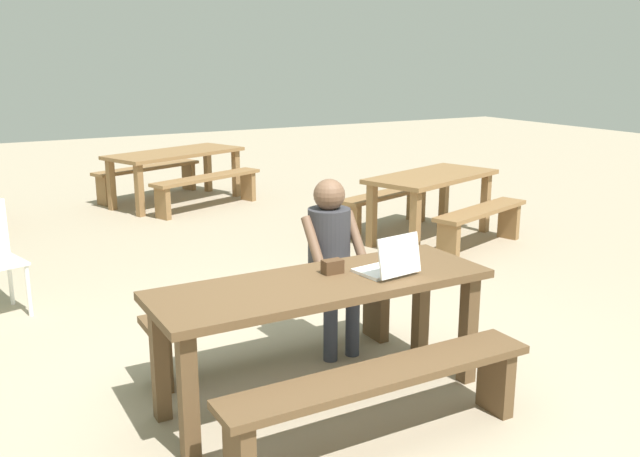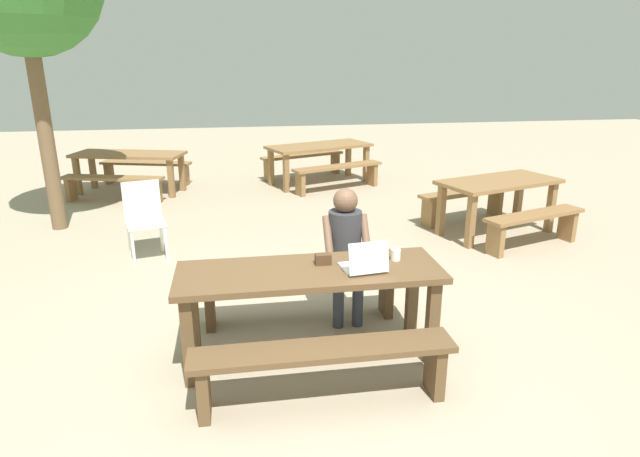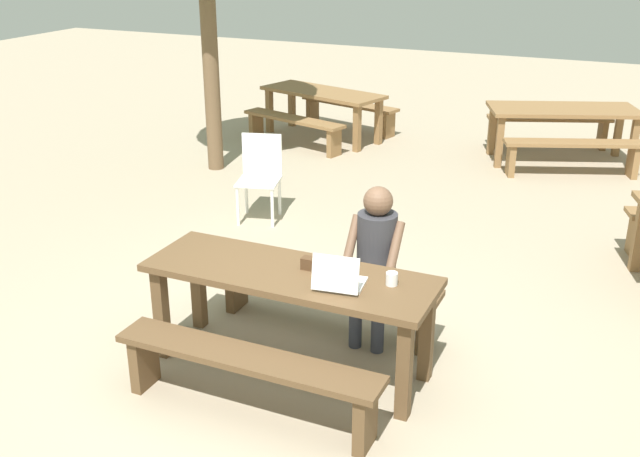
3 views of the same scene
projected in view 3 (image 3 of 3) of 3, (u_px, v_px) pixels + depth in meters
name	position (u px, v px, depth m)	size (l,w,h in m)	color
ground_plane	(291.00, 366.00, 5.53)	(30.00, 30.00, 0.00)	tan
picnic_table_front	(290.00, 286.00, 5.29)	(2.08, 0.70, 0.77)	brown
bench_near	(247.00, 370.00, 4.86)	(1.85, 0.30, 0.46)	brown
bench_far	(326.00, 289.00, 5.95)	(1.85, 0.30, 0.46)	brown
laptop	(339.00, 279.00, 4.98)	(0.35, 0.33, 0.26)	white
small_pouch	(311.00, 264.00, 5.26)	(0.13, 0.08, 0.09)	#4C331E
coffee_mug	(392.00, 279.00, 5.03)	(0.08, 0.08, 0.09)	white
person_seated	(375.00, 253.00, 5.61)	(0.41, 0.41, 1.25)	#333847
plastic_chair	(260.00, 175.00, 8.19)	(0.54, 0.54, 0.92)	white
picnic_table_rear	(322.00, 98.00, 11.27)	(2.04, 1.22, 0.72)	olive
bench_rear_south	(293.00, 125.00, 10.90)	(1.74, 0.76, 0.44)	olive
bench_rear_north	(349.00, 109.00, 11.84)	(1.74, 0.76, 0.44)	olive
picnic_table_distant	(563.00, 116.00, 10.11)	(2.12, 1.48, 0.75)	olive
bench_distant_south	(573.00, 150.00, 9.60)	(1.75, 0.91, 0.47)	olive
bench_distant_north	(549.00, 125.00, 10.84)	(1.75, 0.91, 0.47)	olive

